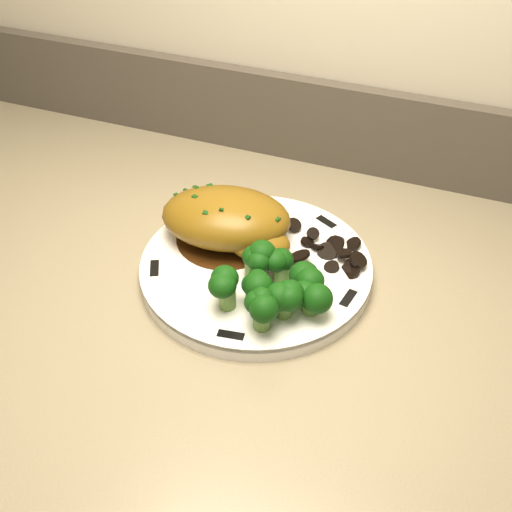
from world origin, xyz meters
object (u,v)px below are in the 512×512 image
(plate, at_px, (256,269))
(broccoli_florets, at_px, (272,286))
(counter, at_px, (228,497))
(chicken_breast, at_px, (230,221))

(plate, height_order, broccoli_florets, broccoli_florets)
(broccoli_florets, bearing_deg, counter, -173.76)
(counter, distance_m, broccoli_florets, 0.45)
(plate, relative_size, chicken_breast, 1.54)
(broccoli_florets, bearing_deg, chicken_breast, 135.15)
(plate, xyz_separation_m, broccoli_florets, (0.04, -0.05, 0.03))
(counter, xyz_separation_m, plate, (0.02, 0.06, 0.41))
(chicken_breast, bearing_deg, broccoli_florets, -55.14)
(plate, xyz_separation_m, chicken_breast, (-0.04, 0.03, 0.04))
(counter, relative_size, plate, 7.22)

